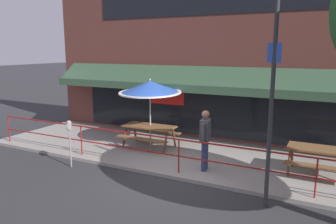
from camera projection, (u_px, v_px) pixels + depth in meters
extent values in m
plane|color=#2D2D30|center=(174.00, 180.00, 8.81)|extent=(120.00, 120.00, 0.00)
cube|color=gray|center=(201.00, 157.00, 10.55)|extent=(15.00, 4.00, 0.10)
cube|color=brown|center=(225.00, 42.00, 11.83)|extent=(15.00, 0.50, 7.45)
cube|color=black|center=(221.00, 107.00, 12.05)|extent=(12.00, 0.02, 2.30)
cube|color=red|center=(167.00, 96.00, 12.98)|extent=(1.50, 0.02, 0.70)
cube|color=#335138|center=(217.00, 77.00, 11.36)|extent=(13.80, 0.92, 0.70)
cube|color=#335138|center=(212.00, 90.00, 10.99)|extent=(13.80, 0.08, 0.28)
cylinder|color=maroon|center=(9.00, 129.00, 12.03)|extent=(0.04, 0.04, 0.95)
cylinder|color=maroon|center=(81.00, 141.00, 10.50)|extent=(0.04, 0.04, 0.95)
cylinder|color=maroon|center=(179.00, 156.00, 8.97)|extent=(0.04, 0.04, 0.95)
cylinder|color=maroon|center=(316.00, 178.00, 7.43)|extent=(0.04, 0.04, 0.95)
cube|color=maroon|center=(179.00, 139.00, 8.88)|extent=(13.80, 0.04, 0.04)
cube|color=maroon|center=(179.00, 156.00, 8.97)|extent=(13.80, 0.03, 0.03)
cube|color=brown|center=(149.00, 126.00, 11.29)|extent=(1.80, 0.80, 0.05)
cube|color=brown|center=(140.00, 139.00, 10.83)|extent=(1.80, 0.26, 0.04)
cube|color=brown|center=(157.00, 131.00, 11.85)|extent=(1.80, 0.26, 0.04)
cylinder|color=brown|center=(166.00, 142.00, 10.72)|extent=(0.07, 0.30, 0.73)
cylinder|color=brown|center=(174.00, 137.00, 11.28)|extent=(0.07, 0.30, 0.73)
cylinder|color=brown|center=(125.00, 136.00, 11.43)|extent=(0.07, 0.30, 0.73)
cylinder|color=brown|center=(135.00, 132.00, 11.99)|extent=(0.07, 0.30, 0.73)
cube|color=brown|center=(323.00, 150.00, 8.68)|extent=(1.80, 0.80, 0.05)
cube|color=brown|center=(322.00, 167.00, 8.23)|extent=(1.80, 0.26, 0.04)
cube|color=brown|center=(323.00, 154.00, 9.25)|extent=(1.80, 0.26, 0.04)
cylinder|color=brown|center=(289.00, 162.00, 8.83)|extent=(0.07, 0.30, 0.73)
cylinder|color=brown|center=(292.00, 155.00, 9.39)|extent=(0.07, 0.30, 0.73)
cylinder|color=#B7B2A8|center=(150.00, 114.00, 11.28)|extent=(0.04, 0.04, 2.30)
cone|color=#2D56B7|center=(150.00, 87.00, 11.10)|extent=(2.10, 2.11, 0.48)
cylinder|color=white|center=(150.00, 92.00, 11.14)|extent=(2.14, 2.14, 0.12)
sphere|color=#B7B2A8|center=(150.00, 80.00, 11.06)|extent=(0.07, 0.07, 0.07)
cylinder|color=navy|center=(205.00, 154.00, 9.28)|extent=(0.15, 0.15, 0.86)
cylinder|color=navy|center=(204.00, 156.00, 9.09)|extent=(0.15, 0.15, 0.86)
cube|color=#38383D|center=(205.00, 130.00, 9.04)|extent=(0.30, 0.43, 0.60)
cylinder|color=#38383D|center=(207.00, 129.00, 9.29)|extent=(0.10, 0.10, 0.54)
cylinder|color=#38383D|center=(203.00, 133.00, 8.81)|extent=(0.10, 0.10, 0.54)
sphere|color=brown|center=(206.00, 114.00, 8.96)|extent=(0.22, 0.22, 0.22)
cylinder|color=gray|center=(70.00, 148.00, 9.67)|extent=(0.04, 0.04, 1.15)
cylinder|color=gray|center=(69.00, 126.00, 9.54)|extent=(0.15, 0.15, 0.20)
sphere|color=gray|center=(69.00, 123.00, 9.52)|extent=(0.14, 0.14, 0.14)
cube|color=silver|center=(67.00, 126.00, 9.47)|extent=(0.08, 0.01, 0.13)
cylinder|color=#2D2D33|center=(272.00, 103.00, 6.87)|extent=(0.09, 0.09, 4.71)
cube|color=blue|center=(274.00, 53.00, 6.65)|extent=(0.28, 0.02, 0.40)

